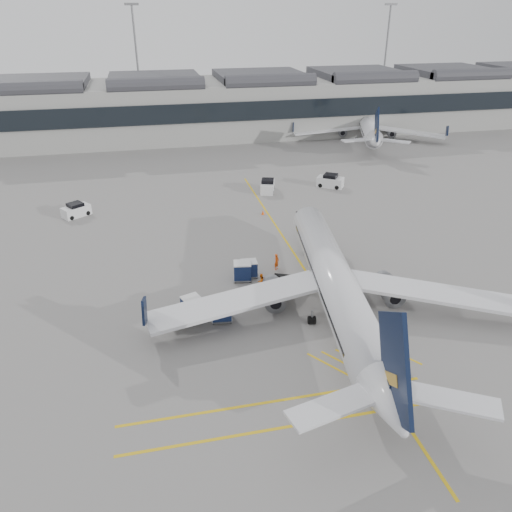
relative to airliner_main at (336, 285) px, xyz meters
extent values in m
plane|color=gray|center=(-10.07, 0.10, -2.87)|extent=(220.00, 220.00, 0.00)
cube|color=#9E9E99|center=(-10.07, 72.10, 2.63)|extent=(200.00, 20.00, 11.00)
cube|color=black|center=(-10.07, 61.90, 3.63)|extent=(200.00, 0.50, 3.60)
cube|color=#38383D|center=(-10.07, 72.10, 8.83)|extent=(200.00, 18.00, 1.40)
cylinder|color=slate|center=(-15.07, 86.10, 9.63)|extent=(0.44, 0.44, 25.00)
cube|color=slate|center=(-15.07, 86.10, 22.33)|extent=(3.00, 0.60, 0.50)
cylinder|color=slate|center=(44.93, 86.10, 9.63)|extent=(0.44, 0.44, 25.00)
cube|color=slate|center=(44.93, 86.10, 22.33)|extent=(3.00, 0.60, 0.50)
cube|color=gold|center=(-0.07, 10.10, -2.87)|extent=(0.25, 60.00, 0.01)
cylinder|color=silver|center=(0.09, 0.62, 0.05)|extent=(7.50, 28.05, 3.49)
cone|color=silver|center=(2.38, 16.23, 0.05)|extent=(3.99, 4.18, 3.49)
cone|color=silver|center=(-2.25, -15.35, 0.42)|extent=(4.10, 4.91, 3.49)
cube|color=silver|center=(-8.83, 0.53, -0.79)|extent=(16.11, 5.94, 0.32)
cube|color=silver|center=(8.61, -2.03, -0.79)|extent=(15.62, 10.00, 0.32)
cylinder|color=slate|center=(-5.17, 1.87, -1.43)|extent=(2.41, 3.59, 1.95)
cylinder|color=slate|center=(5.48, 0.30, -1.43)|extent=(2.41, 3.59, 1.95)
cube|color=black|center=(-2.17, -14.80, 3.02)|extent=(1.30, 7.03, 7.77)
cylinder|color=black|center=(1.64, 11.18, -2.58)|extent=(0.34, 0.63, 0.59)
cylinder|color=black|center=(-2.54, -1.33, -2.50)|extent=(0.75, 0.83, 0.74)
cylinder|color=black|center=(2.05, -2.01, -2.50)|extent=(0.75, 0.83, 0.74)
cylinder|color=silver|center=(30.06, 60.76, -0.16)|extent=(11.35, 25.53, 3.24)
cone|color=silver|center=(34.75, 74.64, -0.16)|extent=(4.17, 4.30, 3.24)
cone|color=silver|center=(25.26, 46.55, 0.19)|extent=(4.40, 4.96, 3.24)
cube|color=silver|center=(21.89, 62.16, -0.93)|extent=(14.69, 3.28, 0.30)
cube|color=silver|center=(37.40, 56.91, -0.93)|extent=(13.61, 11.24, 0.30)
cylinder|color=slate|center=(25.46, 62.77, -1.54)|extent=(2.71, 3.52, 1.81)
cylinder|color=slate|center=(34.94, 59.57, -1.54)|extent=(2.71, 3.52, 1.81)
cube|color=black|center=(25.42, 47.04, 2.60)|extent=(2.35, 6.30, 7.22)
cylinder|color=black|center=(33.24, 70.15, -2.60)|extent=(0.41, 0.60, 0.55)
cylinder|color=black|center=(27.33, 59.41, -2.53)|extent=(0.79, 0.85, 0.69)
cylinder|color=black|center=(31.41, 58.03, -2.53)|extent=(0.79, 0.85, 0.69)
cube|color=silver|center=(-3.47, 4.56, -2.50)|extent=(4.30, 2.99, 0.74)
cube|color=black|center=(-2.50, 4.96, -1.66)|extent=(3.74, 2.43, 1.56)
cube|color=silver|center=(-4.54, 4.12, -1.77)|extent=(1.40, 1.63, 0.95)
cylinder|color=black|center=(-4.55, 3.32, -2.64)|extent=(0.50, 0.35, 0.46)
cylinder|color=black|center=(-5.11, 4.68, -2.64)|extent=(0.50, 0.35, 0.46)
cylinder|color=black|center=(-1.82, 4.44, -2.64)|extent=(0.50, 0.35, 0.46)
cylinder|color=black|center=(-2.39, 5.80, -2.64)|extent=(0.50, 0.35, 0.46)
cube|color=gray|center=(-6.12, 8.19, -2.69)|extent=(1.75, 1.47, 0.12)
cube|color=#14224D|center=(-6.12, 8.19, -1.90)|extent=(1.60, 1.41, 1.44)
cube|color=silver|center=(-6.12, 8.19, -1.15)|extent=(1.65, 1.46, 0.10)
cylinder|color=black|center=(-6.84, 7.68, -2.76)|extent=(0.22, 0.11, 0.22)
cylinder|color=black|center=(-6.79, 8.77, -2.76)|extent=(0.22, 0.11, 0.22)
cylinder|color=black|center=(-5.45, 7.61, -2.76)|extent=(0.22, 0.11, 0.22)
cylinder|color=black|center=(-5.40, 8.70, -2.76)|extent=(0.22, 0.11, 0.22)
cube|color=gray|center=(-12.61, 2.46, -2.69)|extent=(2.07, 1.90, 0.12)
cube|color=#14224D|center=(-12.61, 2.46, -1.90)|extent=(1.92, 1.80, 1.45)
cube|color=silver|center=(-12.61, 2.46, -1.14)|extent=(1.98, 1.86, 0.10)
cylinder|color=black|center=(-13.08, 1.71, -2.76)|extent=(0.24, 0.17, 0.22)
cylinder|color=black|center=(-13.46, 2.73, -2.76)|extent=(0.24, 0.17, 0.22)
cylinder|color=black|center=(-11.77, 2.19, -2.76)|extent=(0.24, 0.17, 0.22)
cylinder|color=black|center=(-12.15, 3.22, -2.76)|extent=(0.24, 0.17, 0.22)
cube|color=gray|center=(-6.93, 7.67, -2.68)|extent=(2.08, 1.81, 0.13)
cube|color=#14224D|center=(-6.93, 7.67, -1.80)|extent=(1.91, 1.73, 1.58)
cube|color=silver|center=(-6.93, 7.67, -0.98)|extent=(1.97, 1.79, 0.11)
cylinder|color=black|center=(-7.78, 7.21, -2.75)|extent=(0.25, 0.15, 0.24)
cylinder|color=black|center=(-7.58, 8.39, -2.75)|extent=(0.25, 0.15, 0.24)
cylinder|color=black|center=(-6.27, 6.95, -2.75)|extent=(0.25, 0.15, 0.24)
cylinder|color=black|center=(-6.07, 8.14, -2.75)|extent=(0.25, 0.15, 0.24)
cube|color=gray|center=(-10.14, 0.97, -2.68)|extent=(1.98, 1.69, 0.13)
cube|color=#14224D|center=(-10.14, 0.97, -1.82)|extent=(1.81, 1.62, 1.56)
cube|color=silver|center=(-10.14, 0.97, -1.00)|extent=(1.87, 1.68, 0.11)
cylinder|color=black|center=(-10.95, 0.46, -2.75)|extent=(0.25, 0.13, 0.24)
cylinder|color=black|center=(-10.82, 1.64, -2.75)|extent=(0.25, 0.13, 0.24)
cylinder|color=black|center=(-9.45, 0.30, -2.75)|extent=(0.25, 0.13, 0.24)
cylinder|color=black|center=(-9.33, 1.48, -2.75)|extent=(0.25, 0.13, 0.24)
imported|color=#EA4B0C|center=(-2.97, 9.13, -1.99)|extent=(0.75, 0.76, 1.77)
imported|color=orange|center=(-5.47, 5.69, -2.09)|extent=(0.95, 0.88, 1.56)
cube|color=#515447|center=(-13.52, 1.77, -2.33)|extent=(2.56, 1.63, 0.99)
cube|color=#515447|center=(-13.52, 1.77, -1.73)|extent=(1.26, 1.26, 0.50)
cylinder|color=black|center=(-14.38, 1.08, -2.59)|extent=(0.57, 0.28, 0.56)
cylinder|color=black|center=(-14.45, 2.37, -2.59)|extent=(0.57, 0.28, 0.56)
cylinder|color=black|center=(-12.59, 1.18, -2.59)|extent=(0.57, 0.28, 0.56)
cylinder|color=black|center=(-12.67, 2.47, -2.59)|extent=(0.57, 0.28, 0.56)
cone|color=#F24C0A|center=(-0.80, 24.46, -2.59)|extent=(0.41, 0.41, 0.56)
cone|color=#F24C0A|center=(7.41, 5.32, -2.59)|extent=(0.40, 0.40, 0.56)
cube|color=silver|center=(-24.96, 29.37, -2.19)|extent=(3.90, 3.47, 1.37)
cube|color=black|center=(-24.96, 29.37, -1.35)|extent=(2.40, 2.38, 0.59)
cylinder|color=black|center=(-25.48, 28.05, -2.58)|extent=(0.61, 0.51, 0.59)
cylinder|color=black|center=(-26.37, 29.34, -2.58)|extent=(0.61, 0.51, 0.59)
cylinder|color=black|center=(-23.55, 29.40, -2.58)|extent=(0.61, 0.51, 0.59)
cylinder|color=black|center=(-24.45, 30.68, -2.58)|extent=(0.61, 0.51, 0.59)
cube|color=silver|center=(2.00, 33.17, -2.15)|extent=(2.93, 4.14, 1.46)
cube|color=black|center=(2.00, 33.17, -1.26)|extent=(2.26, 2.33, 0.62)
cylinder|color=black|center=(2.41, 31.72, -2.56)|extent=(0.41, 0.66, 0.62)
cylinder|color=black|center=(0.83, 32.24, -2.56)|extent=(0.41, 0.66, 0.62)
cylinder|color=black|center=(3.18, 34.10, -2.56)|extent=(0.41, 0.66, 0.62)
cylinder|color=black|center=(1.60, 34.61, -2.56)|extent=(0.41, 0.66, 0.62)
cube|color=silver|center=(11.91, 33.26, -2.12)|extent=(4.30, 3.83, 1.51)
cube|color=black|center=(11.91, 33.26, -1.20)|extent=(2.65, 2.62, 0.65)
cylinder|color=black|center=(10.35, 33.30, -2.55)|extent=(0.67, 0.57, 0.65)
cylinder|color=black|center=(11.34, 34.71, -2.55)|extent=(0.67, 0.57, 0.65)
cylinder|color=black|center=(12.47, 31.81, -2.55)|extent=(0.67, 0.57, 0.65)
cylinder|color=black|center=(13.46, 33.22, -2.55)|extent=(0.67, 0.57, 0.65)
camera|label=1|loc=(-15.29, -35.72, 22.07)|focal=35.00mm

